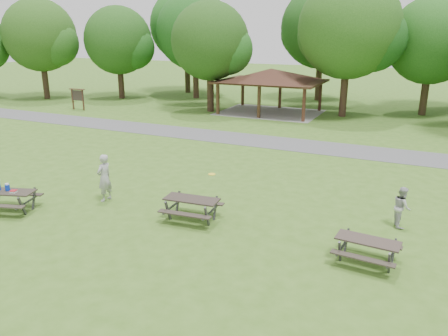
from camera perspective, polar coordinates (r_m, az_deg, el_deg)
ground at (r=15.92m, az=-9.51°, el=-7.93°), size 160.00×160.00×0.00m
asphalt_path at (r=27.89m, az=6.90°, el=3.30°), size 120.00×3.20×0.02m
pavilion at (r=37.99m, az=6.13°, el=11.75°), size 8.60×7.01×3.76m
notice_board at (r=41.46m, az=-18.60°, el=8.99°), size 1.60×0.30×1.88m
tree_row_a at (r=49.57m, az=-22.79°, el=15.44°), size 7.56×7.20×9.97m
tree_row_b at (r=47.41m, az=-13.54°, el=15.65°), size 7.14×6.80×9.28m
tree_row_c at (r=46.45m, az=-3.69°, el=17.12°), size 8.19×7.80×10.67m
tree_row_d at (r=38.39m, az=-1.71°, el=15.95°), size 6.93×6.60×9.27m
tree_row_e at (r=37.29m, az=16.16°, el=16.82°), size 8.40×8.00×11.02m
tree_row_f at (r=40.26m, az=25.59°, el=14.49°), size 7.35×7.00×9.55m
tree_deep_a at (r=50.97m, az=-4.82°, el=17.79°), size 8.40×8.00×11.38m
tree_deep_b at (r=45.92m, az=12.79°, el=17.18°), size 8.40×8.00×11.13m
picnic_table_near at (r=18.99m, az=-26.86°, el=-2.84°), size 2.36×2.11×1.38m
picnic_table_middle at (r=16.28m, az=-4.24°, el=-4.65°), size 2.17×1.80×0.88m
picnic_table_far at (r=14.03m, az=18.23°, el=-9.57°), size 1.97×1.63×0.81m
frisbee_in_flight at (r=16.86m, az=-1.60°, el=-0.81°), size 0.32×0.32×0.02m
frisbee_thrower at (r=18.60m, az=-15.36°, el=-1.24°), size 0.52×0.75×1.99m
frisbee_catcher at (r=16.93m, az=22.21°, el=-4.72°), size 0.75×0.86×1.50m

